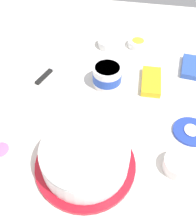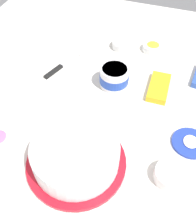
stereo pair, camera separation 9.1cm
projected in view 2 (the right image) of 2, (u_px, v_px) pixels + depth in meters
ground_plane at (107, 99)px, 1.00m from camera, size 1.54×1.54×0.00m
frosted_cake at (76, 154)px, 0.78m from camera, size 0.31×0.31×0.11m
frosting_tub at (114, 76)px, 1.02m from camera, size 0.11×0.11×0.08m
frosting_tub_lid at (190, 143)px, 0.86m from camera, size 0.12×0.12×0.02m
spreading_knife at (61, 66)px, 1.12m from camera, size 0.23×0.10×0.01m
sprinkle_bowl_blue at (170, 175)px, 0.77m from camera, size 0.09×0.09×0.04m
sprinkle_bowl_orange at (123, 44)px, 1.20m from camera, size 0.10×0.10×0.03m
sprinkle_bowl_yellow at (153, 47)px, 1.18m from camera, size 0.09×0.09×0.03m
candy_box_upper at (159, 87)px, 1.02m from camera, size 0.16×0.08×0.02m
paper_napkin at (72, 28)px, 1.31m from camera, size 0.19×0.19×0.01m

